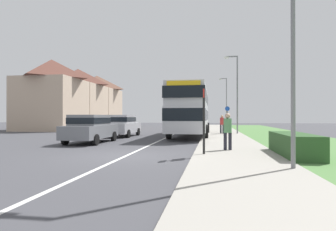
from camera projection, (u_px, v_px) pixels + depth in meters
name	position (u px, v px, depth m)	size (l,w,h in m)	color
ground_plane	(126.00, 156.00, 10.96)	(120.00, 120.00, 0.00)	#424247
lane_marking_centre	(162.00, 139.00, 18.87)	(0.14, 60.00, 0.01)	silver
pavement_near_side	(228.00, 142.00, 16.24)	(3.20, 68.00, 0.12)	#9E998E
grass_verge_seaward	(307.00, 144.00, 15.57)	(6.00, 68.00, 0.08)	#517F42
roadside_hedge	(294.00, 146.00, 10.44)	(1.10, 3.64, 0.90)	#2D5128
double_decker_bus	(191.00, 109.00, 21.99)	(2.80, 11.29, 3.70)	#BCBCC1
parked_car_grey	(91.00, 127.00, 16.36)	(1.94, 4.45, 1.63)	slate
parked_car_silver	(122.00, 125.00, 21.75)	(1.91, 4.45, 1.67)	#B7B7BC
pedestrian_at_stop	(228.00, 130.00, 11.89)	(0.34, 0.34, 1.67)	#23232D
pedestrian_walking_away	(222.00, 123.00, 23.75)	(0.34, 0.34, 1.67)	#23232D
bus_stop_sign	(204.00, 116.00, 10.62)	(0.09, 0.52, 2.60)	black
cycle_route_sign	(227.00, 118.00, 26.82)	(0.44, 0.08, 2.52)	slate
street_lamp_near	(289.00, 6.00, 7.69)	(1.14, 0.20, 8.00)	slate
street_lamp_mid	(236.00, 89.00, 23.74)	(1.14, 0.20, 6.67)	slate
street_lamp_far	(226.00, 99.00, 41.82)	(1.14, 0.20, 7.27)	slate
house_terrace_far_side	(78.00, 99.00, 37.51)	(6.20, 18.62, 7.92)	#C1A88E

